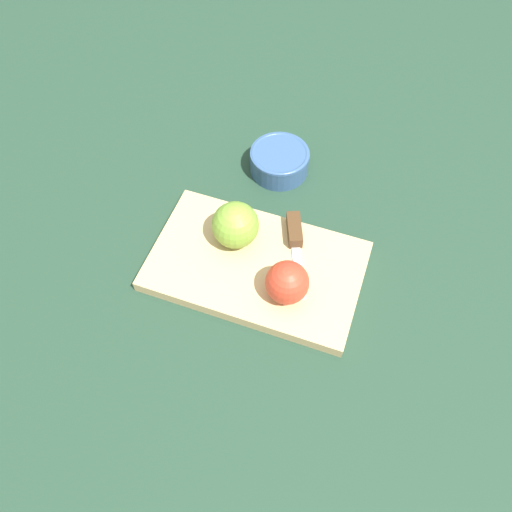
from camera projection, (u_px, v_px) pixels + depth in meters
name	position (u px, v px, depth m)	size (l,w,h in m)	color
ground_plane	(256.00, 270.00, 0.85)	(4.00, 4.00, 0.00)	#1E3828
cutting_board	(256.00, 266.00, 0.84)	(0.37, 0.25, 0.02)	tan
apple_half_left	(235.00, 225.00, 0.82)	(0.08, 0.08, 0.08)	olive
apple_half_right	(287.00, 283.00, 0.77)	(0.07, 0.07, 0.07)	red
knife	(295.00, 234.00, 0.85)	(0.09, 0.15, 0.02)	silver
bowl	(280.00, 160.00, 0.95)	(0.11, 0.11, 0.05)	#33517F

